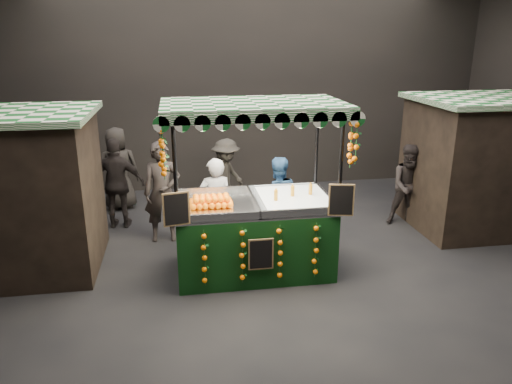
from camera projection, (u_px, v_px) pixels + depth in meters
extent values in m
plane|color=black|center=(285.00, 275.00, 7.86)|extent=(12.00, 12.00, 0.00)
cube|color=black|center=(242.00, 87.00, 11.79)|extent=(12.00, 0.10, 5.00)
cube|color=black|center=(3.00, 197.00, 7.74)|extent=(2.80, 2.00, 2.50)
cube|color=black|center=(488.00, 166.00, 9.56)|extent=(2.80, 2.00, 2.50)
cube|color=#12561D|center=(498.00, 99.00, 9.16)|extent=(3.00, 2.20, 0.10)
cube|color=black|center=(253.00, 239.00, 7.88)|extent=(2.45, 1.33, 1.11)
cube|color=silver|center=(253.00, 205.00, 7.70)|extent=(2.45, 1.33, 0.04)
cylinder|color=black|center=(177.00, 211.00, 6.86)|extent=(0.06, 0.06, 2.67)
cylinder|color=black|center=(339.00, 202.00, 7.23)|extent=(0.06, 0.06, 2.67)
cylinder|color=black|center=(177.00, 185.00, 8.05)|extent=(0.06, 0.06, 2.67)
cylinder|color=black|center=(315.00, 179.00, 8.42)|extent=(0.06, 0.06, 2.67)
cube|color=#12561D|center=(253.00, 105.00, 7.22)|extent=(2.72, 1.61, 0.09)
cube|color=white|center=(294.00, 199.00, 7.79)|extent=(1.09, 1.20, 0.09)
cube|color=black|center=(176.00, 209.00, 6.78)|extent=(0.38, 0.11, 0.49)
cube|color=black|center=(341.00, 200.00, 7.15)|extent=(0.38, 0.11, 0.49)
cube|color=black|center=(261.00, 254.00, 7.20)|extent=(0.38, 0.03, 0.49)
imported|color=gray|center=(215.00, 204.00, 8.60)|extent=(0.65, 0.46, 1.69)
imported|color=navy|center=(277.00, 200.00, 8.90)|extent=(0.86, 0.70, 1.63)
imported|color=#2B2423|center=(162.00, 192.00, 8.97)|extent=(0.69, 0.46, 1.88)
imported|color=#2B2423|center=(410.00, 185.00, 9.75)|extent=(0.93, 0.79, 1.66)
imported|color=black|center=(118.00, 184.00, 9.60)|extent=(1.10, 0.56, 1.81)
imported|color=#2E2A25|center=(226.00, 177.00, 10.30)|extent=(1.17, 1.21, 1.65)
imported|color=black|center=(118.00, 169.00, 10.65)|extent=(1.00, 0.76, 1.83)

